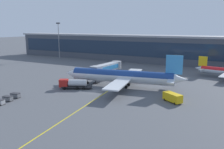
# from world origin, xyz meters

# --- Properties ---
(ground_plane) EXTENTS (700.00, 700.00, 0.00)m
(ground_plane) POSITION_xyz_m (0.00, 0.00, 0.00)
(ground_plane) COLOR #515459
(apron_lead_in_line) EXTENTS (9.13, 79.54, 0.01)m
(apron_lead_in_line) POSITION_xyz_m (3.88, 2.00, 0.00)
(apron_lead_in_line) COLOR yellow
(apron_lead_in_line) RESTS_ON ground_plane
(terminal_building) EXTENTS (185.05, 16.42, 15.62)m
(terminal_building) POSITION_xyz_m (-7.66, 70.07, 7.83)
(terminal_building) COLOR #424751
(terminal_building) RESTS_ON ground_plane
(main_airliner) EXTENTS (43.32, 34.48, 11.74)m
(main_airliner) POSITION_xyz_m (5.60, 9.79, 3.79)
(main_airliner) COLOR silver
(main_airliner) RESTS_ON ground_plane
(jet_bridge) EXTENTS (5.09, 18.02, 6.48)m
(jet_bridge) POSITION_xyz_m (-4.60, 17.75, 4.77)
(jet_bridge) COLOR #B2B7BC
(jet_bridge) RESTS_ON ground_plane
(fuel_tanker) EXTENTS (10.75, 7.14, 3.25)m
(fuel_tanker) POSITION_xyz_m (-7.81, -0.26, 1.75)
(fuel_tanker) COLOR #232326
(fuel_tanker) RESTS_ON ground_plane
(lavatory_truck) EXTENTS (6.10, 5.13, 2.50)m
(lavatory_truck) POSITION_xyz_m (25.24, 1.36, 1.42)
(lavatory_truck) COLOR yellow
(lavatory_truck) RESTS_ON ground_plane
(baggage_cart_2) EXTENTS (2.90, 2.06, 1.48)m
(baggage_cart_2) POSITION_xyz_m (-16.05, -19.67, 0.78)
(baggage_cart_2) COLOR #595B60
(baggage_cart_2) RESTS_ON ground_plane
(baggage_cart_3) EXTENTS (2.90, 2.06, 1.48)m
(baggage_cart_3) POSITION_xyz_m (-16.67, -16.53, 0.78)
(baggage_cart_3) COLOR #595B60
(baggage_cart_3) RESTS_ON ground_plane
(apron_light_mast_0) EXTENTS (2.80, 0.50, 22.97)m
(apron_light_mast_0) POSITION_xyz_m (-63.50, 58.11, 13.46)
(apron_light_mast_0) COLOR gray
(apron_light_mast_0) RESTS_ON ground_plane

